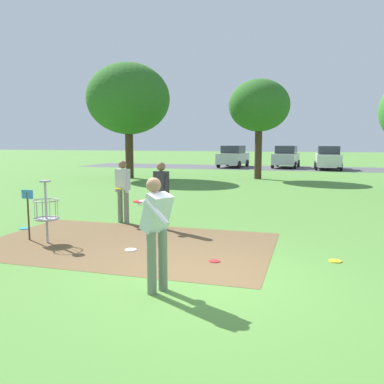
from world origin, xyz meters
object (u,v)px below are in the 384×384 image
object	(u,v)px
player_waiting_left	(156,227)
parked_car_leftmost	(233,156)
frisbee_near_basket	(335,261)
tree_near_left	(259,106)
parked_car_center_left	(286,157)
frisbee_far_left	(214,261)
frisbee_mid_grass	(131,250)
frisbee_by_tee	(24,228)
disc_golf_basket	(44,209)
parked_car_center_right	(328,158)
player_throwing	(161,191)
tree_mid_left	(128,99)
player_foreground_watching	(123,188)

from	to	relation	value
player_waiting_left	parked_car_leftmost	world-z (taller)	parked_car_leftmost
player_waiting_left	frisbee_near_basket	distance (m)	3.67
tree_near_left	parked_car_center_left	size ratio (longest dim) A/B	1.34
frisbee_far_left	parked_car_leftmost	world-z (taller)	parked_car_leftmost
frisbee_mid_grass	frisbee_by_tee	bearing A→B (deg)	162.38
frisbee_mid_grass	frisbee_far_left	xyz separation A→B (m)	(1.83, -0.28, 0.00)
player_waiting_left	frisbee_mid_grass	size ratio (longest dim) A/B	6.96
disc_golf_basket	parked_car_center_right	xyz separation A→B (m)	(6.93, 26.20, 0.17)
frisbee_by_tee	frisbee_mid_grass	bearing A→B (deg)	-17.62
player_throwing	parked_car_leftmost	size ratio (longest dim) A/B	0.39
disc_golf_basket	parked_car_leftmost	distance (m)	26.85
player_throwing	frisbee_far_left	world-z (taller)	player_throwing
player_waiting_left	parked_car_center_right	distance (m)	28.47
frisbee_near_basket	frisbee_mid_grass	distance (m)	4.01
frisbee_far_left	parked_car_center_right	world-z (taller)	parked_car_center_right
frisbee_far_left	frisbee_mid_grass	bearing A→B (deg)	171.23
player_waiting_left	parked_car_leftmost	xyz separation A→B (m)	(-4.22, 28.88, -0.06)
frisbee_far_left	parked_car_center_left	xyz separation A→B (m)	(-0.30, 27.70, 0.91)
disc_golf_basket	player_waiting_left	bearing A→B (deg)	-30.78
tree_near_left	parked_car_center_right	bearing A→B (deg)	66.03
frisbee_mid_grass	tree_mid_left	distance (m)	17.18
player_throwing	frisbee_near_basket	size ratio (longest dim) A/B	7.27
player_throwing	frisbee_far_left	size ratio (longest dim) A/B	8.15
frisbee_mid_grass	player_waiting_left	bearing A→B (deg)	-55.81
player_foreground_watching	frisbee_far_left	distance (m)	4.38
player_throwing	tree_mid_left	bearing A→B (deg)	118.16
disc_golf_basket	parked_car_center_right	world-z (taller)	parked_car_center_right
player_waiting_left	frisbee_mid_grass	xyz separation A→B (m)	(-1.35, 1.98, -0.98)
frisbee_near_basket	frisbee_mid_grass	bearing A→B (deg)	-174.82
player_waiting_left	tree_mid_left	size ratio (longest dim) A/B	0.25
frisbee_mid_grass	disc_golf_basket	bearing A→B (deg)	178.28
parked_car_leftmost	parked_car_center_left	world-z (taller)	same
player_throwing	player_waiting_left	xyz separation A→B (m)	(1.46, -4.07, 0.02)
frisbee_near_basket	parked_car_center_left	xyz separation A→B (m)	(-2.46, 27.06, 0.91)
parked_car_leftmost	player_foreground_watching	bearing A→B (deg)	-86.52
player_foreground_watching	frisbee_mid_grass	world-z (taller)	player_foreground_watching
frisbee_by_tee	frisbee_far_left	world-z (taller)	same
disc_golf_basket	frisbee_mid_grass	world-z (taller)	disc_golf_basket
tree_mid_left	frisbee_far_left	bearing A→B (deg)	-59.91
player_foreground_watching	parked_car_leftmost	xyz separation A→B (m)	(-1.48, 24.37, -0.05)
player_waiting_left	parked_car_center_left	world-z (taller)	parked_car_center_left
disc_golf_basket	player_foreground_watching	size ratio (longest dim) A/B	0.81
frisbee_mid_grass	frisbee_far_left	size ratio (longest dim) A/B	1.17
frisbee_near_basket	frisbee_far_left	size ratio (longest dim) A/B	1.12
player_waiting_left	tree_mid_left	bearing A→B (deg)	116.22
player_waiting_left	frisbee_near_basket	xyz separation A→B (m)	(2.65, 2.35, -0.98)
player_foreground_watching	frisbee_far_left	size ratio (longest dim) A/B	8.15
parked_car_leftmost	frisbee_mid_grass	bearing A→B (deg)	-83.91
frisbee_near_basket	parked_car_center_left	distance (m)	27.18
disc_golf_basket	frisbee_far_left	distance (m)	4.01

